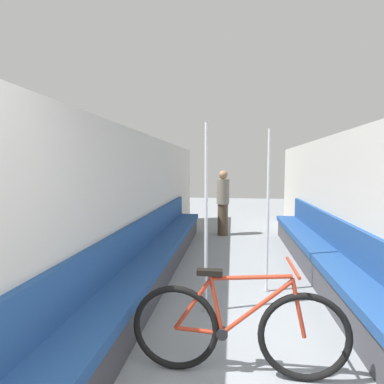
{
  "coord_description": "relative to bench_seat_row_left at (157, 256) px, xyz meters",
  "views": [
    {
      "loc": [
        -0.11,
        -0.69,
        1.64
      ],
      "look_at": [
        -0.68,
        3.51,
        1.28
      ],
      "focal_mm": 28.0,
      "sensor_mm": 36.0,
      "label": 1
    }
  ],
  "objects": [
    {
      "name": "wall_left",
      "position": [
        -0.26,
        -0.13,
        0.77
      ],
      "size": [
        0.1,
        10.15,
        2.14
      ],
      "primitive_type": "cube",
      "color": "beige",
      "rests_on": "ground"
    },
    {
      "name": "bicycle",
      "position": [
        1.16,
        -2.02,
        0.07
      ],
      "size": [
        1.69,
        0.46,
        0.9
      ],
      "rotation": [
        0.0,
        0.0,
        0.32
      ],
      "color": "black",
      "rests_on": "ground"
    },
    {
      "name": "bench_seat_row_left",
      "position": [
        0.0,
        0.0,
        0.0
      ],
      "size": [
        0.48,
        6.07,
        0.9
      ],
      "color": "#3D3D42",
      "rests_on": "ground"
    },
    {
      "name": "grab_pole_near",
      "position": [
        0.82,
        -1.01,
        0.73
      ],
      "size": [
        0.08,
        0.08,
        2.12
      ],
      "color": "gray",
      "rests_on": "ground"
    },
    {
      "name": "grab_pole_far",
      "position": [
        1.56,
        -0.36,
        0.73
      ],
      "size": [
        0.08,
        0.08,
        2.12
      ],
      "color": "gray",
      "rests_on": "ground"
    },
    {
      "name": "wall_right",
      "position": [
        2.7,
        -0.13,
        0.77
      ],
      "size": [
        0.1,
        10.15,
        2.14
      ],
      "primitive_type": "cube",
      "color": "beige",
      "rests_on": "ground"
    },
    {
      "name": "bench_seat_row_right",
      "position": [
        2.44,
        0.0,
        0.0
      ],
      "size": [
        0.48,
        6.07,
        0.9
      ],
      "color": "#3D3D42",
      "rests_on": "ground"
    },
    {
      "name": "passenger_standing",
      "position": [
        0.89,
        2.85,
        0.5
      ],
      "size": [
        0.3,
        0.3,
        1.55
      ],
      "rotation": [
        0.0,
        0.0,
        -2.49
      ],
      "color": "#473828",
      "rests_on": "ground"
    }
  ]
}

